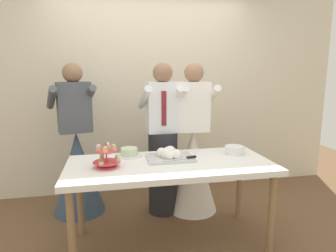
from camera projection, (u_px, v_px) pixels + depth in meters
ground_plane at (170, 242)px, 2.70m from camera, size 8.00×8.00×0.00m
rear_wall at (149, 81)px, 3.76m from camera, size 5.20×0.10×2.90m
dessert_table at (170, 170)px, 2.57m from camera, size 1.80×0.80×0.78m
cupcake_stand at (107, 157)px, 2.41m from camera, size 0.23×0.23×0.21m
main_cake_tray at (170, 155)px, 2.64m from camera, size 0.43×0.31×0.13m
plate_stack at (235, 150)px, 2.82m from camera, size 0.19×0.19×0.08m
round_cake at (129, 153)px, 2.75m from camera, size 0.24×0.24×0.08m
person_groom at (163, 148)px, 3.18m from camera, size 0.49×0.51×1.66m
person_bride at (193, 160)px, 3.27m from camera, size 0.56×0.56×1.66m
person_guest at (77, 162)px, 3.21m from camera, size 0.60×0.59×1.66m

